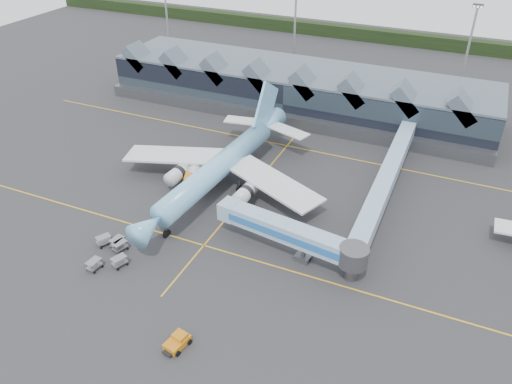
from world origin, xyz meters
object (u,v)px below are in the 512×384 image
at_px(fuel_truck, 196,170).
at_px(pushback_tug, 177,342).
at_px(jet_bridge, 298,237).
at_px(main_airliner, 222,165).

bearing_deg(fuel_truck, pushback_tug, -84.99).
distance_m(jet_bridge, fuel_truck, 28.20).
bearing_deg(jet_bridge, pushback_tug, -101.42).
xyz_separation_m(main_airliner, pushback_tug, (11.68, -34.93, -3.66)).
height_order(main_airliner, pushback_tug, main_airliner).
xyz_separation_m(fuel_truck, pushback_tug, (17.11, -34.78, -1.36)).
bearing_deg(main_airliner, jet_bridge, -30.70).
relative_size(jet_bridge, pushback_tug, 6.24).
bearing_deg(main_airliner, fuel_truck, -174.18).
bearing_deg(main_airliner, pushback_tug, -67.25).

